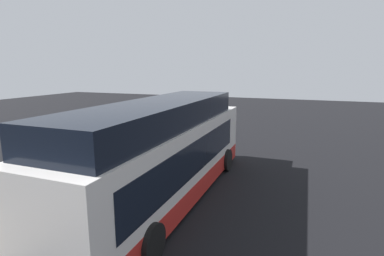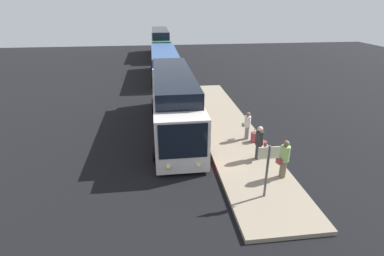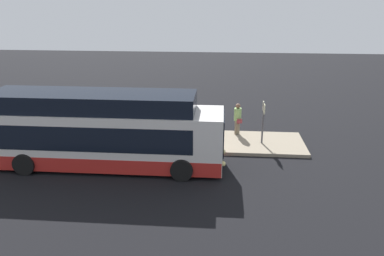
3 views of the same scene
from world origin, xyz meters
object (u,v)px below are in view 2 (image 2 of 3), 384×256
(bus_lead, at_px, (174,105))
(bus_third, at_px, (160,45))
(suitcase, at_px, (254,137))
(sign_post, at_px, (268,164))
(passenger_waiting, at_px, (247,124))
(passenger_boarding, at_px, (259,142))
(passenger_with_bags, at_px, (284,158))
(bus_second, at_px, (164,64))

(bus_lead, relative_size, bus_third, 0.94)
(suitcase, bearing_deg, bus_third, -171.84)
(suitcase, relative_size, sign_post, 0.34)
(bus_third, height_order, passenger_waiting, bus_third)
(passenger_boarding, bearing_deg, sign_post, 4.90)
(bus_lead, distance_m, bus_third, 27.68)
(passenger_with_bags, xyz_separation_m, suitcase, (-3.79, -0.13, -0.71))
(bus_lead, distance_m, passenger_with_bags, 8.02)
(bus_second, distance_m, sign_post, 22.34)
(bus_second, xyz_separation_m, passenger_with_bags, (20.79, 4.51, -0.27))
(bus_lead, xyz_separation_m, passenger_waiting, (2.37, 4.08, -0.56))
(bus_second, xyz_separation_m, sign_post, (22.11, 3.19, 0.28))
(bus_second, height_order, passenger_boarding, bus_second)
(passenger_boarding, relative_size, suitcase, 2.23)
(passenger_boarding, distance_m, sign_post, 3.30)
(passenger_boarding, bearing_deg, bus_lead, -121.26)
(suitcase, bearing_deg, bus_second, -165.57)
(bus_second, relative_size, suitcase, 13.57)
(bus_third, xyz_separation_m, sign_post, (35.61, 3.19, 0.04))
(passenger_waiting, bearing_deg, bus_lead, 127.18)
(bus_second, distance_m, passenger_boarding, 19.38)
(bus_third, xyz_separation_m, suitcase, (30.49, 4.37, -1.23))
(bus_third, height_order, suitcase, bus_third)
(bus_lead, relative_size, passenger_with_bags, 6.19)
(bus_lead, height_order, sign_post, bus_lead)
(bus_third, distance_m, suitcase, 30.83)
(bus_third, xyz_separation_m, passenger_boarding, (32.46, 3.98, -0.55))
(passenger_boarding, xyz_separation_m, sign_post, (3.15, -0.79, 0.59))
(bus_third, bearing_deg, bus_second, 0.00)
(bus_lead, relative_size, suitcase, 14.25)
(bus_second, height_order, passenger_waiting, bus_second)
(suitcase, bearing_deg, passenger_boarding, -11.41)
(bus_third, relative_size, passenger_boarding, 6.78)
(passenger_boarding, bearing_deg, bus_second, -149.13)
(bus_third, distance_m, passenger_with_bags, 34.59)
(bus_third, relative_size, passenger_with_bags, 6.57)
(bus_lead, xyz_separation_m, passenger_with_bags, (6.61, 4.51, -0.47))
(passenger_waiting, bearing_deg, bus_second, 81.20)
(bus_lead, distance_m, passenger_boarding, 6.24)
(bus_third, bearing_deg, passenger_boarding, 6.98)
(passenger_waiting, distance_m, passenger_with_bags, 4.26)
(passenger_with_bags, bearing_deg, sign_post, 114.55)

